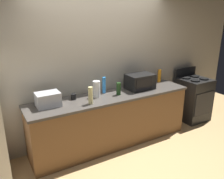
% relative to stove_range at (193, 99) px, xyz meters
% --- Properties ---
extents(ground_plane, '(8.00, 8.00, 0.00)m').
position_rel_stove_range_xyz_m(ground_plane, '(-2.00, -0.40, -0.46)').
color(ground_plane, tan).
extents(back_wall, '(6.40, 0.10, 2.70)m').
position_rel_stove_range_xyz_m(back_wall, '(-2.00, 0.41, 0.89)').
color(back_wall, '#B2A893').
rests_on(back_wall, ground_plane).
extents(counter_run, '(2.84, 0.64, 0.90)m').
position_rel_stove_range_xyz_m(counter_run, '(-2.00, 0.00, -0.01)').
color(counter_run, brown).
rests_on(counter_run, ground_plane).
extents(stove_range, '(0.60, 0.61, 1.08)m').
position_rel_stove_range_xyz_m(stove_range, '(0.00, 0.00, 0.00)').
color(stove_range, black).
rests_on(stove_range, ground_plane).
extents(microwave, '(0.48, 0.35, 0.27)m').
position_rel_stove_range_xyz_m(microwave, '(-1.39, 0.05, 0.57)').
color(microwave, black).
rests_on(microwave, counter_run).
extents(toaster_oven, '(0.34, 0.26, 0.21)m').
position_rel_stove_range_xyz_m(toaster_oven, '(-3.05, 0.06, 0.54)').
color(toaster_oven, '#B7BABF').
rests_on(toaster_oven, counter_run).
extents(paper_towel_roll, '(0.12, 0.12, 0.27)m').
position_rel_stove_range_xyz_m(paper_towel_roll, '(-2.26, 0.05, 0.57)').
color(paper_towel_roll, white).
rests_on(paper_towel_roll, counter_run).
extents(bottle_vinegar, '(0.07, 0.07, 0.26)m').
position_rel_stove_range_xyz_m(bottle_vinegar, '(-2.47, -0.17, 0.57)').
color(bottle_vinegar, beige).
rests_on(bottle_vinegar, counter_run).
extents(bottle_wine, '(0.07, 0.07, 0.21)m').
position_rel_stove_range_xyz_m(bottle_wine, '(-1.89, -0.03, 0.54)').
color(bottle_wine, '#1E3F19').
rests_on(bottle_wine, counter_run).
extents(bottle_dish_soap, '(0.07, 0.07, 0.25)m').
position_rel_stove_range_xyz_m(bottle_dish_soap, '(-0.80, 0.20, 0.56)').
color(bottle_dish_soap, orange).
rests_on(bottle_dish_soap, counter_run).
extents(bottle_spray_cleaner, '(0.06, 0.06, 0.28)m').
position_rel_stove_range_xyz_m(bottle_spray_cleaner, '(-2.06, 0.17, 0.58)').
color(bottle_spray_cleaner, '#338CE5').
rests_on(bottle_spray_cleaner, counter_run).
extents(mug_black, '(0.08, 0.08, 0.09)m').
position_rel_stove_range_xyz_m(mug_black, '(-2.62, 0.14, 0.48)').
color(mug_black, black).
rests_on(mug_black, counter_run).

